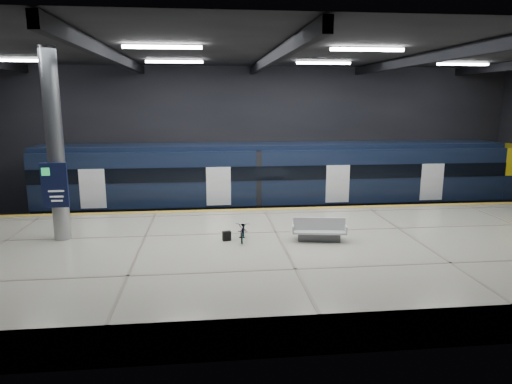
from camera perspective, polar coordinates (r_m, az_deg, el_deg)
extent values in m
plane|color=black|center=(19.17, 2.00, -7.32)|extent=(30.00, 30.00, 0.00)
cube|color=black|center=(26.18, -0.45, 6.72)|extent=(30.00, 0.10, 8.00)
cube|color=black|center=(10.53, 8.37, -0.58)|extent=(30.00, 0.10, 8.00)
cube|color=black|center=(18.24, 2.18, 17.21)|extent=(30.00, 16.00, 0.10)
cube|color=black|center=(18.34, -17.49, 15.90)|extent=(0.25, 16.00, 0.40)
cube|color=black|center=(18.22, 2.18, 16.43)|extent=(0.25, 16.00, 0.40)
cube|color=black|center=(19.99, 20.12, 15.33)|extent=(0.25, 16.00, 0.40)
cube|color=white|center=(16.11, -11.61, 17.33)|extent=(2.60, 0.18, 0.10)
cube|color=white|center=(17.01, 13.74, 16.92)|extent=(2.60, 0.18, 0.10)
cube|color=white|center=(23.56, -27.97, 14.34)|extent=(2.60, 0.18, 0.10)
cube|color=white|center=(22.07, -10.16, 15.74)|extent=(2.60, 0.18, 0.10)
cube|color=white|center=(22.73, 8.44, 15.66)|extent=(2.60, 0.18, 0.10)
cube|color=white|center=(25.39, 24.43, 14.34)|extent=(2.60, 0.18, 0.10)
cube|color=beige|center=(16.66, 3.25, -8.28)|extent=(30.00, 11.00, 1.10)
cube|color=gold|center=(21.48, 0.98, -2.17)|extent=(30.00, 0.40, 0.01)
cube|color=gray|center=(23.69, 0.35, -3.43)|extent=(30.00, 0.08, 0.16)
cube|color=gray|center=(25.07, -0.02, -2.59)|extent=(30.00, 0.08, 0.16)
cube|color=black|center=(24.38, 2.33, -1.87)|extent=(24.00, 2.58, 0.80)
cube|color=black|center=(24.04, 2.36, 2.25)|extent=(24.00, 2.80, 2.75)
cube|color=black|center=(23.84, 2.39, 5.80)|extent=(24.00, 2.30, 0.24)
cube|color=black|center=(22.62, 2.90, 2.37)|extent=(24.00, 0.04, 0.70)
cube|color=white|center=(23.37, 10.17, 1.01)|extent=(1.20, 0.05, 1.90)
cube|color=yellow|center=(28.97, 28.73, 2.43)|extent=(2.00, 2.80, 2.75)
cube|color=black|center=(29.12, 29.25, 2.76)|extent=(1.60, 2.38, 0.80)
cube|color=#595B60|center=(16.96, 7.85, -5.54)|extent=(1.58, 0.71, 0.28)
cube|color=silver|center=(16.90, 7.87, -4.83)|extent=(2.01, 1.10, 0.08)
cube|color=silver|center=(16.83, 7.90, -3.96)|extent=(1.89, 0.38, 0.47)
cube|color=silver|center=(16.81, 4.65, -4.44)|extent=(0.19, 0.81, 0.28)
cube|color=silver|center=(16.97, 11.09, -4.47)|extent=(0.19, 0.81, 0.28)
imported|color=#99999E|center=(16.78, -1.64, -4.81)|extent=(0.67, 1.46, 0.74)
cube|color=black|center=(16.81, -3.68, -5.50)|extent=(0.33, 0.24, 0.35)
cylinder|color=#9EA0A5|center=(17.86, -23.81, 5.29)|extent=(0.60, 0.60, 6.90)
cube|color=#0E1433|center=(17.64, -23.86, 0.78)|extent=(0.90, 0.12, 1.60)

